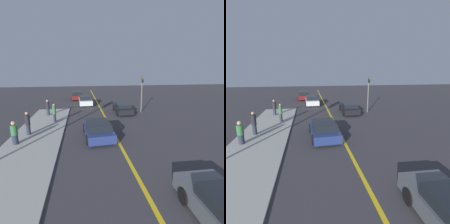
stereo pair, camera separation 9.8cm
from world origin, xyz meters
TOP-DOWN VIEW (x-y plane):
  - road_center_line at (0.00, 18.00)m, footprint 0.20×60.00m
  - sidewalk_left at (-5.91, 12.28)m, footprint 3.79×24.56m
  - car_ahead_center at (-1.34, 14.08)m, footprint 2.20×4.36m
  - car_far_distant at (2.36, 21.45)m, footprint 2.00×4.56m
  - car_parked_left_lot at (-1.90, 27.42)m, footprint 2.06×4.34m
  - car_oncoming_far at (-3.23, 32.79)m, footprint 1.91×4.34m
  - pedestrian_near_curb at (-6.97, 13.46)m, footprint 0.44×0.44m
  - pedestrian_mid_group at (-6.60, 15.21)m, footprint 0.37×0.37m
  - pedestrian_far_standing at (-5.10, 18.56)m, footprint 0.32×0.32m
  - pedestrian_by_sign at (-6.18, 21.37)m, footprint 0.39×0.39m
  - traffic_light at (4.63, 21.24)m, footprint 0.18×0.40m

SIDE VIEW (x-z plane):
  - road_center_line at x=0.00m, z-range 0.00..0.01m
  - sidewalk_left at x=-5.91m, z-range 0.00..0.10m
  - car_far_distant at x=2.36m, z-range 0.00..1.18m
  - car_ahead_center at x=-1.34m, z-range -0.01..1.22m
  - car_parked_left_lot at x=-1.90m, z-range -0.03..1.31m
  - car_oncoming_far at x=-3.23m, z-range -0.02..1.39m
  - pedestrian_near_curb at x=-6.97m, z-range 0.08..1.69m
  - pedestrian_by_sign at x=-6.18m, z-range 0.10..1.82m
  - pedestrian_far_standing at x=-5.10m, z-range 0.11..1.87m
  - pedestrian_mid_group at x=-6.60m, z-range 0.10..1.91m
  - traffic_light at x=4.63m, z-range 0.47..4.60m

